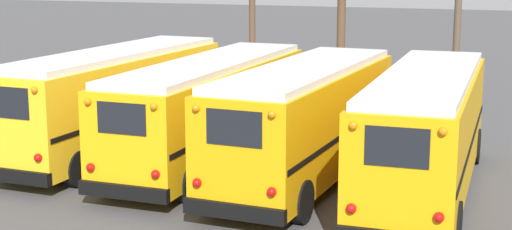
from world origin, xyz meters
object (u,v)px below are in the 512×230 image
(school_bus_0, at_px, (116,97))
(school_bus_3, at_px, (426,129))
(school_bus_1, at_px, (211,107))
(school_bus_2, at_px, (306,119))

(school_bus_0, bearing_deg, school_bus_3, -7.07)
(school_bus_0, xyz_separation_m, school_bus_1, (3.35, -0.02, -0.07))
(school_bus_1, xyz_separation_m, school_bus_3, (6.70, -1.23, 0.07))
(school_bus_3, bearing_deg, school_bus_0, 172.93)
(school_bus_0, height_order, school_bus_1, school_bus_0)
(school_bus_2, height_order, school_bus_3, school_bus_3)
(school_bus_0, relative_size, school_bus_2, 1.06)
(school_bus_0, relative_size, school_bus_3, 0.99)
(school_bus_2, bearing_deg, school_bus_3, -3.35)
(school_bus_1, relative_size, school_bus_2, 1.10)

